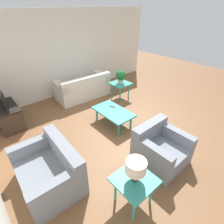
% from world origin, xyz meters
% --- Properties ---
extents(ground_plane, '(14.00, 14.00, 0.00)m').
position_xyz_m(ground_plane, '(0.00, 0.00, 0.00)').
color(ground_plane, brown).
extents(wall_right, '(0.12, 7.20, 2.70)m').
position_xyz_m(wall_right, '(3.06, 0.00, 1.35)').
color(wall_right, silver).
rests_on(wall_right, ground_plane).
extents(sofa, '(0.92, 1.81, 0.81)m').
position_xyz_m(sofa, '(2.28, -0.12, 0.32)').
color(sofa, silver).
rests_on(sofa, ground_plane).
extents(armchair, '(0.89, 0.90, 0.78)m').
position_xyz_m(armchair, '(-1.17, 0.31, 0.31)').
color(armchair, slate).
rests_on(armchair, ground_plane).
extents(loveseat, '(1.29, 0.94, 0.78)m').
position_xyz_m(loveseat, '(-0.25, 2.20, 0.30)').
color(loveseat, slate).
rests_on(loveseat, ground_plane).
extents(coffee_table, '(1.11, 0.64, 0.39)m').
position_xyz_m(coffee_table, '(0.43, 0.15, 0.35)').
color(coffee_table, teal).
rests_on(coffee_table, ground_plane).
extents(side_table_plant, '(0.59, 0.59, 0.55)m').
position_xyz_m(side_table_plant, '(1.42, -1.03, 0.48)').
color(side_table_plant, teal).
rests_on(side_table_plant, ground_plane).
extents(side_table_lamp, '(0.59, 0.59, 0.55)m').
position_xyz_m(side_table_lamp, '(-1.46, 1.37, 0.48)').
color(side_table_lamp, teal).
rests_on(side_table_lamp, ground_plane).
extents(tv_stand_chest, '(0.98, 0.54, 0.60)m').
position_xyz_m(tv_stand_chest, '(2.13, 2.30, 0.32)').
color(tv_stand_chest, '#38281E').
rests_on(tv_stand_chest, ground_plane).
extents(television, '(0.91, 0.16, 0.54)m').
position_xyz_m(television, '(2.13, 2.30, 0.86)').
color(television, black).
rests_on(television, tv_stand_chest).
extents(potted_plant, '(0.32, 0.32, 0.42)m').
position_xyz_m(potted_plant, '(1.42, -1.03, 0.79)').
color(potted_plant, '#B2ADA3').
rests_on(potted_plant, side_table_plant).
extents(table_lamp, '(0.31, 0.31, 0.38)m').
position_xyz_m(table_lamp, '(-1.46, 1.37, 0.82)').
color(table_lamp, '#333333').
rests_on(table_lamp, side_table_lamp).
extents(remote_control, '(0.16, 0.12, 0.02)m').
position_xyz_m(remote_control, '(0.61, 0.03, 0.40)').
color(remote_control, '#4C4C51').
rests_on(remote_control, coffee_table).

